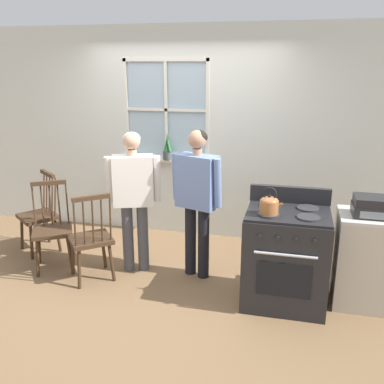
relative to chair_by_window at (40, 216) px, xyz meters
The scene contains 12 objects.
ground_plane 1.70m from the chair_by_window, 13.84° to the right, with size 16.00×16.00×0.00m, color brown.
wall_back 2.09m from the chair_by_window, 32.12° to the left, with size 6.40×0.16×2.70m.
chair_by_window is the anchor object (origin of this frame).
chair_near_wall 0.56m from the chair_by_window, 43.25° to the right, with size 0.56×0.56×0.98m.
chair_center_cluster 1.09m from the chair_by_window, 29.18° to the right, with size 0.58×0.58×0.98m.
person_elderly_left 1.43m from the chair_by_window, ahead, with size 0.58×0.34×1.55m.
person_teen_center 2.09m from the chair_by_window, ahead, with size 0.58×0.34×1.60m.
stove 3.00m from the chair_by_window, ahead, with size 0.77×0.68×1.08m.
kettle 2.91m from the chair_by_window, 12.98° to the right, with size 0.21×0.17×0.25m.
potted_plant 1.79m from the chair_by_window, 33.99° to the left, with size 0.12×0.12×0.36m.
side_counter 3.70m from the chair_by_window, ahead, with size 0.55×0.50×0.90m.
stereo 3.75m from the chair_by_window, ahead, with size 0.34×0.29×0.18m.
Camera 1 is at (1.38, -3.93, 2.23)m, focal length 40.00 mm.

